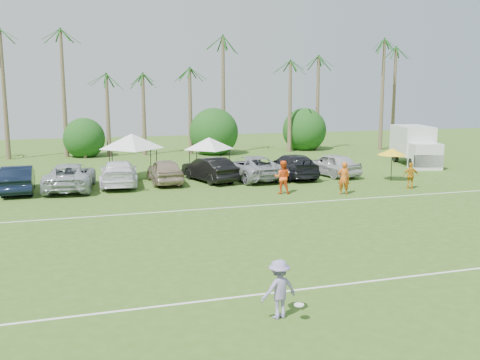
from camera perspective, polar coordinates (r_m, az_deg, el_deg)
name	(u,v)px	position (r m, az deg, el deg)	size (l,w,h in m)	color
ground	(343,313)	(15.56, 10.89, -13.81)	(120.00, 120.00, 0.00)	#365A1B
field_lines	(251,238)	(22.51, 1.22, -6.22)	(80.00, 12.10, 0.01)	white
palm_tree_2	(7,54)	(50.89, -23.59, 12.25)	(2.40, 2.40, 10.90)	brown
palm_tree_3	(56,45)	(50.70, -19.03, 13.50)	(2.40, 2.40, 11.90)	brown
palm_tree_4	(104,75)	(50.64, -14.27, 10.80)	(2.40, 2.40, 8.90)	brown
palm_tree_5	(149,66)	(51.05, -9.73, 11.92)	(2.40, 2.40, 9.90)	brown
palm_tree_6	(191,57)	(51.79, -5.25, 12.93)	(2.40, 2.40, 10.90)	brown
palm_tree_7	(232,49)	(52.83, -0.89, 13.82)	(2.40, 2.40, 11.90)	brown
palm_tree_8	(280,76)	(54.33, 4.27, 10.95)	(2.40, 2.40, 8.90)	brown
palm_tree_9	(326,68)	(56.38, 9.12, 11.70)	(2.40, 2.40, 9.90)	brown
palm_tree_10	(369,60)	(58.79, 13.61, 12.30)	(2.40, 2.40, 10.90)	brown
palm_tree_11	(403,53)	(60.97, 16.96, 12.85)	(2.40, 2.40, 11.90)	brown
bush_tree_1	(84,138)	(51.72, -16.29, 4.37)	(4.00, 4.00, 4.00)	brown
bush_tree_2	(210,134)	(53.30, -3.25, 4.88)	(4.00, 4.00, 4.00)	brown
bush_tree_3	(302,132)	(56.56, 6.67, 5.10)	(4.00, 4.00, 4.00)	brown
sideline_player_a	(344,178)	(32.30, 11.00, 0.20)	(0.71, 0.47, 1.95)	#CE5A16
sideline_player_b	(282,177)	(32.04, 4.55, 0.31)	(0.97, 0.75, 1.99)	#FC571C
sideline_player_c	(411,176)	(35.17, 17.75, 0.43)	(0.97, 0.40, 1.66)	orange
box_truck	(415,145)	(46.40, 18.19, 3.61)	(3.89, 6.59, 3.19)	silver
canopy_tent_left	(132,134)	(38.01, -11.49, 4.86)	(4.53, 4.53, 3.67)	black
canopy_tent_right	(209,137)	(39.91, -3.33, 4.56)	(3.84, 3.84, 3.11)	black
market_umbrella	(392,152)	(37.67, 15.93, 2.91)	(2.01, 2.01, 2.24)	black
frisbee_player	(279,289)	(14.77, 4.18, -11.53)	(1.15, 0.93, 1.63)	#887CAF
parked_car_1	(18,179)	(34.97, -22.59, 0.10)	(1.75, 5.03, 1.66)	black
parked_car_2	(70,176)	(34.86, -17.66, 0.36)	(2.75, 5.96, 1.66)	#A5ABB2
parked_car_3	(119,173)	(35.49, -12.81, 0.73)	(2.32, 5.71, 1.66)	white
parked_car_4	(165,171)	(35.84, -8.02, 0.96)	(1.96, 4.87, 1.66)	gray
parked_car_5	(209,169)	(36.33, -3.30, 1.15)	(1.75, 5.03, 1.66)	black
parked_car_6	(252,168)	(37.07, 1.25, 1.33)	(2.75, 5.96, 1.66)	#93959C
parked_car_7	(292,166)	(38.08, 5.56, 1.51)	(2.32, 5.71, 1.66)	black
parked_car_8	(332,165)	(39.14, 9.75, 1.64)	(1.96, 4.87, 1.66)	silver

